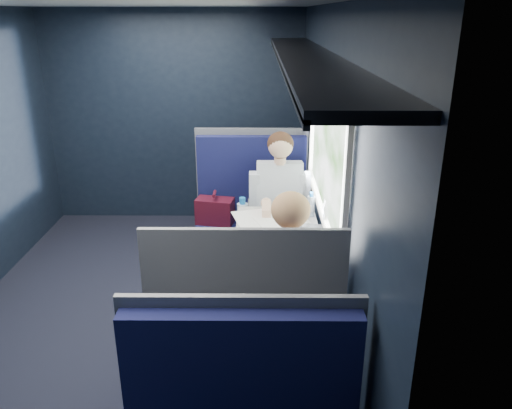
{
  "coord_description": "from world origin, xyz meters",
  "views": [
    {
      "loc": [
        0.93,
        -3.35,
        2.24
      ],
      "look_at": [
        0.9,
        0.0,
        0.95
      ],
      "focal_mm": 35.0,
      "sensor_mm": 36.0,
      "label": 1
    }
  ],
  "objects_px": {
    "woman": "(288,281)",
    "bottle_small": "(311,205)",
    "table": "(274,241)",
    "man": "(280,201)",
    "seat_row_front": "(253,192)",
    "seat_bay_far": "(246,341)",
    "cup": "(300,204)",
    "laptop": "(318,226)",
    "seat_bay_near": "(250,224)"
  },
  "relations": [
    {
      "from": "woman",
      "to": "bottle_small",
      "type": "xyz_separation_m",
      "value": [
        0.23,
        1.01,
        0.1
      ]
    },
    {
      "from": "table",
      "to": "woman",
      "type": "xyz_separation_m",
      "value": [
        0.07,
        -0.71,
        0.06
      ]
    },
    {
      "from": "man",
      "to": "bottle_small",
      "type": "relative_size",
      "value": 6.65
    },
    {
      "from": "seat_row_front",
      "to": "woman",
      "type": "height_order",
      "value": "woman"
    },
    {
      "from": "seat_bay_far",
      "to": "bottle_small",
      "type": "relative_size",
      "value": 6.34
    },
    {
      "from": "man",
      "to": "cup",
      "type": "xyz_separation_m",
      "value": [
        0.16,
        -0.26,
        0.07
      ]
    },
    {
      "from": "table",
      "to": "bottle_small",
      "type": "distance_m",
      "value": 0.45
    },
    {
      "from": "seat_bay_far",
      "to": "cup",
      "type": "bearing_deg",
      "value": 72.74
    },
    {
      "from": "laptop",
      "to": "bottle_small",
      "type": "distance_m",
      "value": 0.37
    },
    {
      "from": "seat_bay_near",
      "to": "man",
      "type": "distance_m",
      "value": 0.43
    },
    {
      "from": "man",
      "to": "laptop",
      "type": "bearing_deg",
      "value": -72.32
    },
    {
      "from": "seat_bay_far",
      "to": "laptop",
      "type": "xyz_separation_m",
      "value": [
        0.5,
        0.8,
        0.4
      ]
    },
    {
      "from": "seat_bay_near",
      "to": "seat_row_front",
      "type": "bearing_deg",
      "value": 89.17
    },
    {
      "from": "seat_bay_near",
      "to": "seat_bay_far",
      "type": "xyz_separation_m",
      "value": [
        0.01,
        -1.75,
        -0.01
      ]
    },
    {
      "from": "cup",
      "to": "man",
      "type": "bearing_deg",
      "value": 121.48
    },
    {
      "from": "seat_row_front",
      "to": "woman",
      "type": "relative_size",
      "value": 0.88
    },
    {
      "from": "man",
      "to": "laptop",
      "type": "distance_m",
      "value": 0.81
    },
    {
      "from": "bottle_small",
      "to": "cup",
      "type": "distance_m",
      "value": 0.16
    },
    {
      "from": "seat_bay_far",
      "to": "cup",
      "type": "xyz_separation_m",
      "value": [
        0.41,
        1.31,
        0.37
      ]
    },
    {
      "from": "seat_row_front",
      "to": "man",
      "type": "height_order",
      "value": "man"
    },
    {
      "from": "seat_row_front",
      "to": "laptop",
      "type": "distance_m",
      "value": 1.97
    },
    {
      "from": "seat_bay_near",
      "to": "woman",
      "type": "xyz_separation_m",
      "value": [
        0.26,
        -1.58,
        0.31
      ]
    },
    {
      "from": "seat_bay_near",
      "to": "seat_bay_far",
      "type": "height_order",
      "value": "same"
    },
    {
      "from": "seat_bay_far",
      "to": "cup",
      "type": "distance_m",
      "value": 1.43
    },
    {
      "from": "seat_bay_near",
      "to": "seat_row_front",
      "type": "distance_m",
      "value": 0.92
    },
    {
      "from": "table",
      "to": "bottle_small",
      "type": "height_order",
      "value": "bottle_small"
    },
    {
      "from": "seat_bay_far",
      "to": "man",
      "type": "xyz_separation_m",
      "value": [
        0.25,
        1.57,
        0.3
      ]
    },
    {
      "from": "laptop",
      "to": "bottle_small",
      "type": "bearing_deg",
      "value": 92.33
    },
    {
      "from": "seat_bay_far",
      "to": "man",
      "type": "height_order",
      "value": "man"
    },
    {
      "from": "laptop",
      "to": "man",
      "type": "bearing_deg",
      "value": 107.68
    },
    {
      "from": "seat_row_front",
      "to": "bottle_small",
      "type": "height_order",
      "value": "seat_row_front"
    },
    {
      "from": "laptop",
      "to": "bottle_small",
      "type": "height_order",
      "value": "laptop"
    },
    {
      "from": "seat_bay_near",
      "to": "bottle_small",
      "type": "height_order",
      "value": "seat_bay_near"
    },
    {
      "from": "seat_bay_near",
      "to": "cup",
      "type": "bearing_deg",
      "value": -45.65
    },
    {
      "from": "table",
      "to": "seat_bay_far",
      "type": "relative_size",
      "value": 0.79
    },
    {
      "from": "table",
      "to": "seat_row_front",
      "type": "bearing_deg",
      "value": 95.8
    },
    {
      "from": "seat_row_front",
      "to": "table",
      "type": "bearing_deg",
      "value": -84.2
    },
    {
      "from": "table",
      "to": "woman",
      "type": "height_order",
      "value": "woman"
    },
    {
      "from": "man",
      "to": "bottle_small",
      "type": "bearing_deg",
      "value": -60.02
    },
    {
      "from": "seat_bay_near",
      "to": "bottle_small",
      "type": "distance_m",
      "value": 0.86
    },
    {
      "from": "man",
      "to": "seat_bay_far",
      "type": "bearing_deg",
      "value": -99.03
    },
    {
      "from": "seat_bay_far",
      "to": "laptop",
      "type": "bearing_deg",
      "value": 58.41
    },
    {
      "from": "seat_bay_far",
      "to": "seat_row_front",
      "type": "height_order",
      "value": "seat_bay_far"
    },
    {
      "from": "table",
      "to": "man",
      "type": "xyz_separation_m",
      "value": [
        0.07,
        0.7,
        0.06
      ]
    },
    {
      "from": "seat_bay_near",
      "to": "woman",
      "type": "height_order",
      "value": "woman"
    },
    {
      "from": "table",
      "to": "cup",
      "type": "bearing_deg",
      "value": 62.82
    },
    {
      "from": "laptop",
      "to": "seat_bay_far",
      "type": "bearing_deg",
      "value": -121.59
    },
    {
      "from": "man",
      "to": "woman",
      "type": "bearing_deg",
      "value": -90.0
    },
    {
      "from": "man",
      "to": "laptop",
      "type": "relative_size",
      "value": 3.25
    },
    {
      "from": "seat_bay_far",
      "to": "seat_row_front",
      "type": "xyz_separation_m",
      "value": [
        0.0,
        2.67,
        -0.0
      ]
    }
  ]
}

